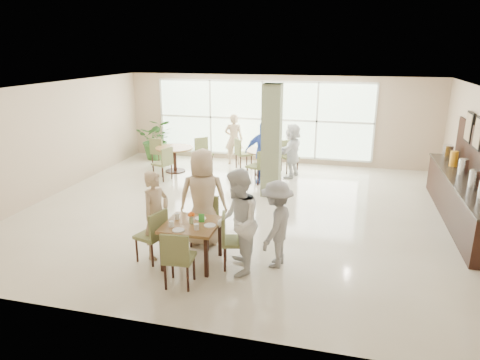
% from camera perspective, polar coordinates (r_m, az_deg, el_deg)
% --- Properties ---
extents(ground, '(10.00, 10.00, 0.00)m').
position_cam_1_polar(ground, '(10.01, 0.58, -3.95)').
color(ground, beige).
rests_on(ground, ground).
extents(room_shell, '(10.00, 10.00, 10.00)m').
position_cam_1_polar(room_shell, '(9.53, 0.61, 5.64)').
color(room_shell, white).
rests_on(room_shell, ground).
extents(window_bank, '(7.00, 0.04, 7.00)m').
position_cam_1_polar(window_bank, '(13.98, 2.96, 8.11)').
color(window_bank, silver).
rests_on(window_bank, ground).
extents(column, '(0.45, 0.45, 2.80)m').
position_cam_1_polar(column, '(10.66, 4.23, 5.19)').
color(column, '#6E7350').
rests_on(column, ground).
extents(main_table, '(0.92, 0.92, 0.75)m').
position_cam_1_polar(main_table, '(7.42, -6.47, -6.46)').
color(main_table, brown).
rests_on(main_table, ground).
extents(round_table_left, '(1.13, 1.13, 0.75)m').
position_cam_1_polar(round_table_left, '(13.07, -8.72, 3.61)').
color(round_table_left, brown).
rests_on(round_table_left, ground).
extents(round_table_right, '(1.20, 1.20, 0.75)m').
position_cam_1_polar(round_table_right, '(12.61, 3.45, 3.33)').
color(round_table_right, brown).
rests_on(round_table_right, ground).
extents(chairs_main_table, '(2.05, 1.95, 0.95)m').
position_cam_1_polar(chairs_main_table, '(7.49, -6.36, -7.72)').
color(chairs_main_table, '#626D3C').
rests_on(chairs_main_table, ground).
extents(chairs_table_left, '(1.99, 2.00, 0.95)m').
position_cam_1_polar(chairs_table_left, '(13.08, -8.55, 3.15)').
color(chairs_table_left, '#626D3C').
rests_on(chairs_table_left, ground).
extents(chairs_table_right, '(2.06, 1.92, 0.95)m').
position_cam_1_polar(chairs_table_right, '(12.67, 3.12, 2.86)').
color(chairs_table_right, '#626D3C').
rests_on(chairs_table_right, ground).
extents(tabletop_clutter, '(0.79, 0.76, 0.21)m').
position_cam_1_polar(tabletop_clutter, '(7.33, -6.67, -5.45)').
color(tabletop_clutter, white).
rests_on(tabletop_clutter, main_table).
extents(buffet_counter, '(0.64, 4.70, 1.95)m').
position_cam_1_polar(buffet_counter, '(10.37, 27.48, -1.99)').
color(buffet_counter, black).
rests_on(buffet_counter, ground).
extents(framed_art_a, '(0.05, 0.55, 0.70)m').
position_cam_1_polar(framed_art_a, '(10.59, 29.19, 5.44)').
color(framed_art_a, black).
rests_on(framed_art_a, ground).
extents(framed_art_b, '(0.05, 0.55, 0.70)m').
position_cam_1_polar(framed_art_b, '(11.35, 28.23, 6.24)').
color(framed_art_b, black).
rests_on(framed_art_b, ground).
extents(potted_plant, '(1.52, 1.52, 1.37)m').
position_cam_1_polar(potted_plant, '(14.66, -11.05, 5.40)').
color(potted_plant, '#2D5B24').
rests_on(potted_plant, ground).
extents(teen_left, '(0.55, 0.67, 1.60)m').
position_cam_1_polar(teen_left, '(7.71, -11.11, -4.59)').
color(teen_left, tan).
rests_on(teen_left, ground).
extents(teen_far, '(1.00, 0.70, 1.86)m').
position_cam_1_polar(teen_far, '(8.05, -4.95, -2.34)').
color(teen_far, tan).
rests_on(teen_far, ground).
extents(teen_right, '(0.87, 1.01, 1.78)m').
position_cam_1_polar(teen_right, '(7.01, -0.32, -5.68)').
color(teen_right, white).
rests_on(teen_right, ground).
extents(teen_standing, '(0.71, 1.06, 1.53)m').
position_cam_1_polar(teen_standing, '(7.30, 4.87, -5.91)').
color(teen_standing, '#959598').
rests_on(teen_standing, ground).
extents(adult_a, '(1.02, 0.61, 1.70)m').
position_cam_1_polar(adult_a, '(11.79, 3.06, 3.65)').
color(adult_a, '#466CD2').
rests_on(adult_a, ground).
extents(adult_b, '(0.97, 1.56, 1.57)m').
position_cam_1_polar(adult_b, '(12.41, 6.97, 3.92)').
color(adult_b, white).
rests_on(adult_b, ground).
extents(adult_standing, '(0.64, 0.47, 1.63)m').
position_cam_1_polar(adult_standing, '(13.70, -0.83, 5.46)').
color(adult_standing, tan).
rests_on(adult_standing, ground).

